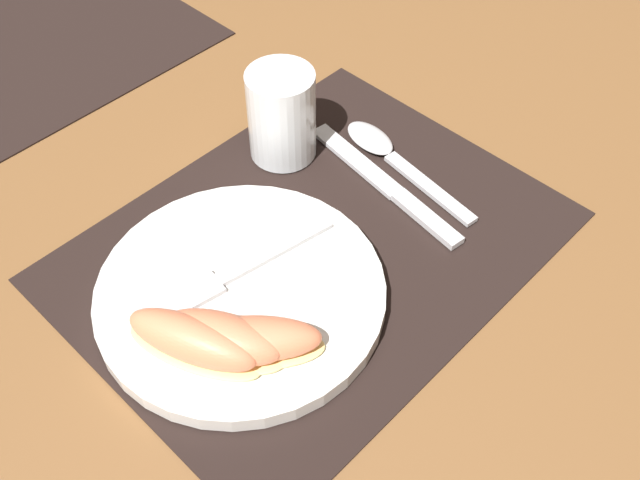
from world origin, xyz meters
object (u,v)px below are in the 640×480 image
knife (387,186)px  citrus_wedge_0 (192,342)px  spoon (385,151)px  citrus_wedge_1 (222,339)px  juice_glass (282,120)px  plate (244,297)px  citrus_wedge_2 (250,341)px  fork (226,277)px

knife → citrus_wedge_0: bearing=-175.4°
spoon → citrus_wedge_1: bearing=-166.2°
spoon → juice_glass: bearing=131.3°
plate → citrus_wedge_1: 0.06m
knife → citrus_wedge_2: bearing=-167.3°
plate → citrus_wedge_1: citrus_wedge_1 is taller
juice_glass → fork: bearing=-149.3°
fork → spoon: bearing=3.9°
citrus_wedge_0 → citrus_wedge_1: size_ratio=1.09×
juice_glass → knife: juice_glass is taller
fork → citrus_wedge_1: (-0.05, -0.05, 0.01)m
juice_glass → plate: bearing=-143.9°
spoon → plate: bearing=-170.9°
juice_glass → fork: size_ratio=0.51×
fork → citrus_wedge_0: size_ratio=1.54×
plate → spoon: (0.23, 0.04, -0.00)m
fork → juice_glass: bearing=30.7°
citrus_wedge_0 → spoon: bearing=10.3°
juice_glass → knife: bearing=-73.4°
plate → juice_glass: bearing=36.1°
knife → spoon: 0.05m
plate → knife: (0.19, 0.00, -0.01)m
citrus_wedge_2 → knife: bearing=12.7°
plate → citrus_wedge_2: bearing=-126.7°
plate → fork: 0.02m
plate → spoon: plate is taller
plate → fork: size_ratio=1.33×
juice_glass → citrus_wedge_2: juice_glass is taller
plate → knife: size_ratio=1.20×
knife → spoon: bearing=42.8°
plate → citrus_wedge_0: (-0.07, -0.02, 0.02)m
plate → spoon: bearing=9.1°
plate → spoon: size_ratio=1.38×
spoon → citrus_wedge_0: size_ratio=1.48×
juice_glass → citrus_wedge_1: bearing=-144.7°
spoon → fork: (-0.23, -0.02, 0.01)m
citrus_wedge_0 → juice_glass: bearing=30.4°
spoon → fork: size_ratio=0.96×
citrus_wedge_0 → citrus_wedge_2: (0.03, -0.03, -0.00)m
citrus_wedge_0 → knife: bearing=4.6°
knife → citrus_wedge_2: (-0.23, -0.05, 0.03)m
juice_glass → spoon: 0.11m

